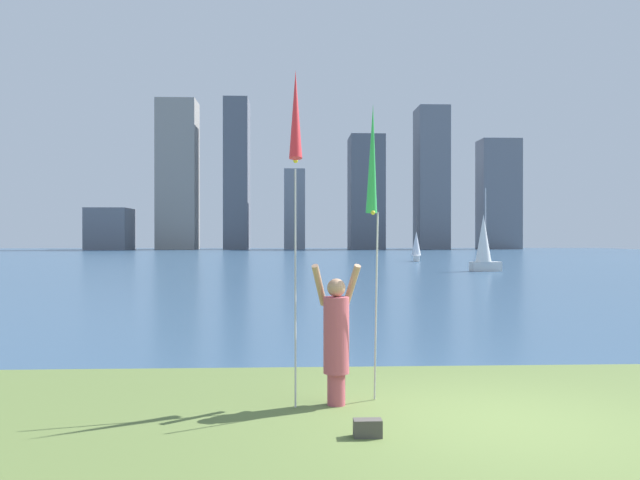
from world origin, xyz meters
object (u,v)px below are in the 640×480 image
person (336,336)px  sailboat_2 (416,247)px  kite_flag_right (372,164)px  kite_flag_left (296,125)px  sailboat_4 (484,244)px  bag (368,428)px

person → sailboat_2: 49.84m
kite_flag_right → sailboat_2: bearing=78.2°
kite_flag_left → sailboat_2: bearing=77.2°
kite_flag_left → sailboat_2: kite_flag_left is taller
person → kite_flag_left: 2.76m
kite_flag_right → sailboat_4: sailboat_4 is taller
person → kite_flag_right: (0.53, 0.47, 2.30)m
sailboat_2 → kite_flag_right: bearing=-101.8°
kite_flag_right → bag: 3.61m
kite_flag_right → bag: kite_flag_right is taller
person → kite_flag_right: bearing=42.3°
person → kite_flag_left: size_ratio=0.43×
person → bag: person is taller
kite_flag_left → sailboat_4: bearing=69.3°
kite_flag_right → sailboat_4: size_ratio=0.75×
kite_flag_left → bag: kite_flag_left is taller
bag → sailboat_2: (10.40, 50.04, 1.22)m
kite_flag_left → kite_flag_right: size_ratio=1.06×
kite_flag_right → bag: size_ratio=12.90×
sailboat_2 → person: bearing=-102.3°
sailboat_4 → person: bearing=-110.2°
person → sailboat_2: bearing=78.3°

